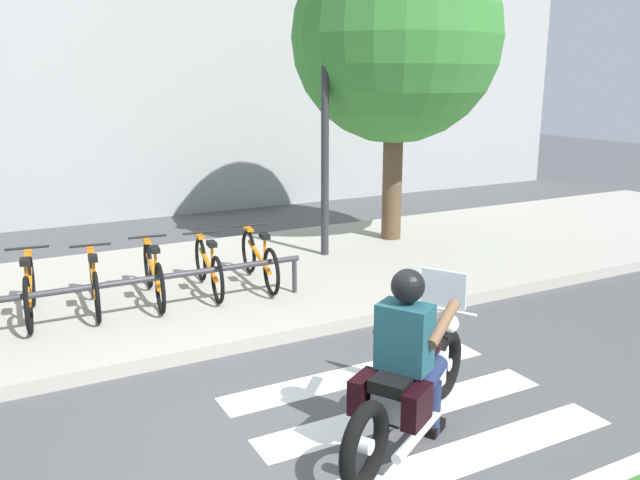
{
  "coord_description": "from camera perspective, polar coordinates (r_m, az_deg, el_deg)",
  "views": [
    {
      "loc": [
        -2.12,
        -4.21,
        2.83
      ],
      "look_at": [
        1.22,
        2.03,
        1.06
      ],
      "focal_mm": 36.71,
      "sensor_mm": 36.0,
      "label": 1
    }
  ],
  "objects": [
    {
      "name": "building_backdrop",
      "position": [
        14.17,
        -20.54,
        18.78
      ],
      "size": [
        24.0,
        1.2,
        8.44
      ],
      "primitive_type": "cube",
      "color": "#A4A4A4",
      "rests_on": "ground"
    },
    {
      "name": "bicycle_2",
      "position": [
        8.17,
        -19.08,
        -3.5
      ],
      "size": [
        0.48,
        1.55,
        0.72
      ],
      "color": "black",
      "rests_on": "sidewalk"
    },
    {
      "name": "tree_near_rack",
      "position": [
        10.99,
        6.65,
        17.08
      ],
      "size": [
        3.37,
        3.37,
        5.14
      ],
      "color": "brown",
      "rests_on": "ground"
    },
    {
      "name": "bike_rack",
      "position": [
        7.68,
        -15.87,
        -3.68
      ],
      "size": [
        4.12,
        0.07,
        0.49
      ],
      "color": "#333338",
      "rests_on": "sidewalk"
    },
    {
      "name": "bicycle_1",
      "position": [
        8.1,
        -24.0,
        -3.97
      ],
      "size": [
        0.48,
        1.59,
        0.77
      ],
      "color": "black",
      "rests_on": "sidewalk"
    },
    {
      "name": "crosswalk_stripe_3",
      "position": [
        6.54,
        3.33,
        -11.64
      ],
      "size": [
        2.8,
        0.4,
        0.01
      ],
      "primitive_type": "cube",
      "color": "white",
      "rests_on": "ground"
    },
    {
      "name": "motorcycle",
      "position": [
        5.38,
        7.98,
        -12.26
      ],
      "size": [
        1.96,
        1.23,
        1.23
      ],
      "color": "black",
      "rests_on": "ground"
    },
    {
      "name": "bicycle_3",
      "position": [
        8.3,
        -14.3,
        -2.85
      ],
      "size": [
        0.48,
        1.65,
        0.73
      ],
      "color": "black",
      "rests_on": "sidewalk"
    },
    {
      "name": "sidewalk",
      "position": [
        8.95,
        -13.1,
        -4.32
      ],
      "size": [
        24.0,
        4.4,
        0.15
      ],
      "primitive_type": "cube",
      "color": "#A8A399",
      "rests_on": "ground"
    },
    {
      "name": "ground_plane",
      "position": [
        5.5,
        -1.31,
        -16.97
      ],
      "size": [
        48.0,
        48.0,
        0.0
      ],
      "primitive_type": "plane",
      "color": "#4C4C4F"
    },
    {
      "name": "crosswalk_stripe_1",
      "position": [
        5.41,
        12.64,
        -17.86
      ],
      "size": [
        2.8,
        0.4,
        0.01
      ],
      "primitive_type": "cube",
      "color": "white",
      "rests_on": "ground"
    },
    {
      "name": "crosswalk_stripe_2",
      "position": [
        5.95,
        7.47,
        -14.5
      ],
      "size": [
        2.8,
        0.4,
        0.01
      ],
      "primitive_type": "cube",
      "color": "white",
      "rests_on": "ground"
    },
    {
      "name": "street_lamp",
      "position": [
        9.85,
        0.44,
        12.46
      ],
      "size": [
        0.28,
        0.28,
        4.23
      ],
      "color": "#2D2D33",
      "rests_on": "ground"
    },
    {
      "name": "bicycle_4",
      "position": [
        8.48,
        -9.7,
        -2.29
      ],
      "size": [
        0.48,
        1.58,
        0.72
      ],
      "color": "black",
      "rests_on": "sidewalk"
    },
    {
      "name": "bicycle_5",
      "position": [
        8.71,
        -5.32,
        -1.65
      ],
      "size": [
        0.48,
        1.66,
        0.74
      ],
      "color": "black",
      "rests_on": "sidewalk"
    },
    {
      "name": "rider",
      "position": [
        5.17,
        7.73,
        -8.93
      ],
      "size": [
        0.77,
        0.72,
        1.44
      ],
      "color": "#1E4C59",
      "rests_on": "ground"
    }
  ]
}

